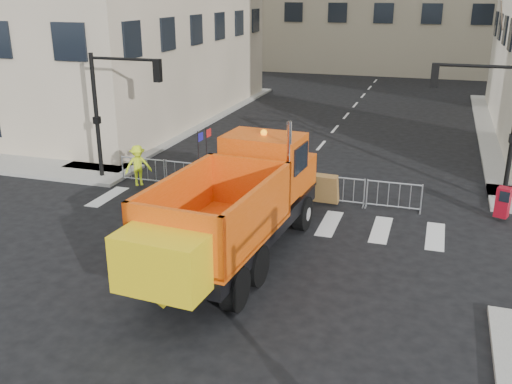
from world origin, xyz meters
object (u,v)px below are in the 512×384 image
(cop_b, at_px, (260,179))
(worker, at_px, (138,166))
(newspaper_box, at_px, (503,202))
(cop_c, at_px, (271,179))
(plow_truck, at_px, (235,205))
(cop_a, at_px, (285,179))

(cop_b, relative_size, worker, 1.05)
(worker, height_order, newspaper_box, worker)
(cop_b, relative_size, cop_c, 0.99)
(cop_b, bearing_deg, cop_c, 173.94)
(plow_truck, relative_size, cop_a, 5.41)
(worker, bearing_deg, plow_truck, -80.12)
(cop_b, relative_size, newspaper_box, 1.63)
(plow_truck, xyz_separation_m, cop_a, (0.09, 5.28, -0.83))
(cop_c, bearing_deg, newspaper_box, 113.32)
(cop_c, relative_size, worker, 1.07)
(newspaper_box, bearing_deg, worker, -156.16)
(plow_truck, distance_m, cop_b, 5.43)
(newspaper_box, bearing_deg, cop_a, -154.79)
(cop_c, xyz_separation_m, worker, (-5.66, -0.20, 0.09))
(cop_a, bearing_deg, cop_c, -1.07)
(newspaper_box, bearing_deg, cop_c, -155.11)
(cop_a, distance_m, worker, 6.20)
(plow_truck, height_order, newspaper_box, plow_truck)
(cop_b, distance_m, newspaper_box, 8.87)
(cop_b, height_order, cop_c, cop_c)
(cop_c, relative_size, newspaper_box, 1.65)
(plow_truck, bearing_deg, cop_b, 13.77)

